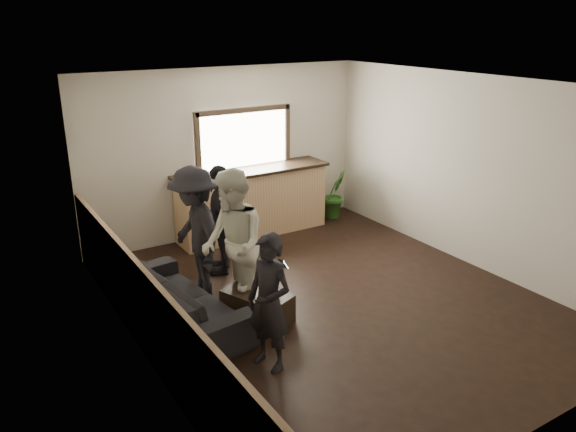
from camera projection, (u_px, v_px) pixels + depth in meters
ground at (330, 300)px, 7.43m from camera, size 5.00×6.00×0.01m
room_shell at (282, 204)px, 6.57m from camera, size 5.01×6.01×2.80m
bar_counter at (252, 198)px, 9.52m from camera, size 2.70×0.68×2.13m
sofa at (182, 299)px, 6.79m from camera, size 1.11×2.21×0.62m
coffee_table at (257, 306)px, 6.88m from camera, size 0.74×0.95×0.37m
cup_a at (242, 288)px, 6.83m from camera, size 0.16×0.16×0.10m
cup_b at (275, 288)px, 6.83m from camera, size 0.11×0.11×0.10m
potted_plant at (334, 194)px, 10.40m from camera, size 0.60×0.54×0.89m
person_a at (269, 303)px, 5.79m from camera, size 0.52×0.63×1.50m
person_b at (233, 245)px, 6.78m from camera, size 0.87×1.03×1.86m
person_c at (196, 233)px, 7.27m from camera, size 0.72×1.18×1.78m
person_d at (221, 219)px, 8.03m from camera, size 0.82×1.01×1.60m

